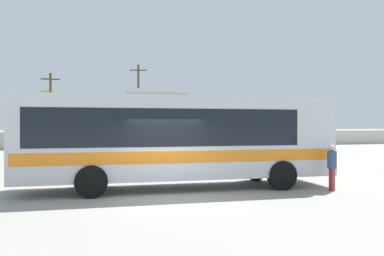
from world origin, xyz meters
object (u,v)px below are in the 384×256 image
at_px(attendant_by_bus_door, 332,165).
at_px(utility_pole_near, 51,109).
at_px(coach_bus_silver_orange, 176,136).
at_px(roadside_tree_midleft, 49,103).
at_px(parked_car_second_dark_blue, 43,143).
at_px(utility_pole_far, 138,104).

relative_size(attendant_by_bus_door, utility_pole_near, 0.22).
distance_m(coach_bus_silver_orange, roadside_tree_midleft, 32.13).
distance_m(parked_car_second_dark_blue, roadside_tree_midleft, 10.53).
bearing_deg(utility_pole_far, coach_bus_silver_orange, -95.88).
distance_m(attendant_by_bus_door, utility_pole_far, 31.01).
bearing_deg(coach_bus_silver_orange, roadside_tree_midleft, 101.54).
distance_m(utility_pole_far, roadside_tree_midleft, 9.74).
bearing_deg(roadside_tree_midleft, attendant_by_bus_door, -70.88).
height_order(parked_car_second_dark_blue, utility_pole_near, utility_pole_near).
relative_size(coach_bus_silver_orange, attendant_by_bus_door, 7.09).
xyz_separation_m(coach_bus_silver_orange, utility_pole_near, (-5.99, 27.32, 2.00)).
distance_m(parked_car_second_dark_blue, utility_pole_far, 12.25).
distance_m(attendant_by_bus_door, parked_car_second_dark_blue, 26.22).
xyz_separation_m(attendant_by_bus_door, parked_car_second_dark_blue, (-11.42, 23.60, -0.16)).
distance_m(utility_pole_near, utility_pole_far, 9.08).
relative_size(attendant_by_bus_door, parked_car_second_dark_blue, 0.39).
bearing_deg(parked_car_second_dark_blue, attendant_by_bus_door, -64.19).
bearing_deg(coach_bus_silver_orange, parked_car_second_dark_blue, 106.14).
relative_size(utility_pole_near, roadside_tree_midleft, 1.22).
relative_size(utility_pole_far, roadside_tree_midleft, 1.45).
bearing_deg(utility_pole_far, attendant_by_bus_door, -85.88).
bearing_deg(roadside_tree_midleft, utility_pole_near, -84.16).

